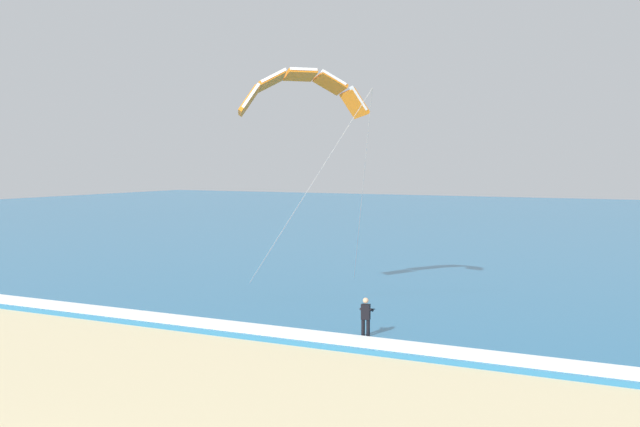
# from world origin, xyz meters

# --- Properties ---
(sea) EXTENTS (200.00, 120.00, 0.20)m
(sea) POSITION_xyz_m (0.00, 74.97, 0.10)
(sea) COLOR teal
(sea) RESTS_ON ground
(surf_foam) EXTENTS (200.00, 1.63, 0.04)m
(surf_foam) POSITION_xyz_m (0.00, 15.97, 0.22)
(surf_foam) COLOR white
(surf_foam) RESTS_ON sea
(surfboard) EXTENTS (0.69, 1.46, 0.09)m
(surfboard) POSITION_xyz_m (1.26, 16.96, 0.03)
(surfboard) COLOR yellow
(surfboard) RESTS_ON ground
(kitesurfer) EXTENTS (0.58, 0.58, 1.69)m
(kitesurfer) POSITION_xyz_m (1.25, 16.98, 0.94)
(kitesurfer) COLOR black
(kitesurfer) RESTS_ON ground
(kite_primary) EXTENTS (8.39, 7.73, 10.15)m
(kite_primary) POSITION_xyz_m (-4.66, 22.56, 10.38)
(kite_primary) COLOR orange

